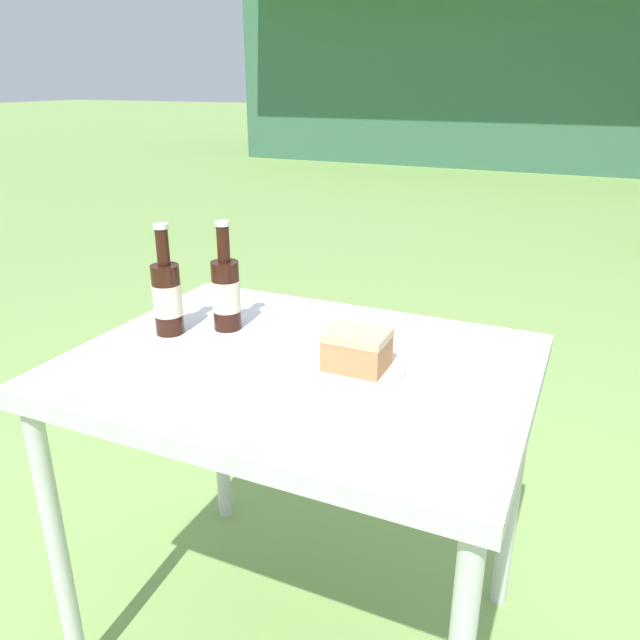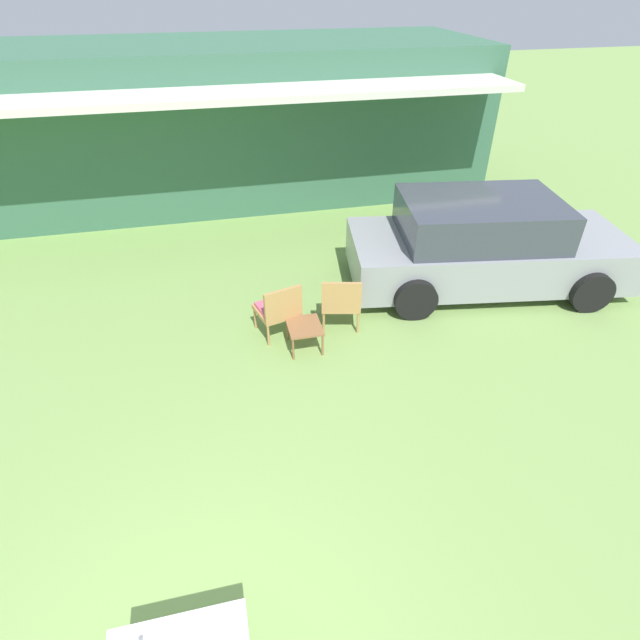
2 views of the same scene
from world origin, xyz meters
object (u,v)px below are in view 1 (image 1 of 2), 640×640
cake_on_plate (350,357)px  cola_bottle_near (226,292)px  cola_bottle_far (167,296)px  patio_table (300,393)px

cake_on_plate → cola_bottle_near: (-0.33, 0.09, 0.06)m
cake_on_plate → cola_bottle_far: size_ratio=1.00×
patio_table → cake_on_plate: size_ratio=3.69×
patio_table → cola_bottle_near: (-0.22, 0.09, 0.16)m
patio_table → cake_on_plate: cake_on_plate is taller
patio_table → cola_bottle_far: cola_bottle_far is taller
cake_on_plate → patio_table: bearing=177.3°
cola_bottle_near → patio_table: bearing=-21.0°
patio_table → cake_on_plate: 0.15m
cake_on_plate → cola_bottle_far: bearing=178.0°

